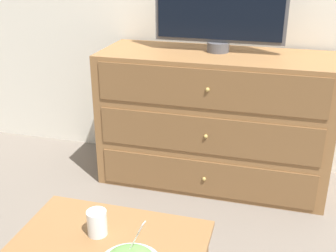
% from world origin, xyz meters
% --- Properties ---
extents(ground_plane, '(12.00, 12.00, 0.00)m').
position_xyz_m(ground_plane, '(0.00, 0.00, 0.00)').
color(ground_plane, '#70665B').
extents(dresser, '(1.41, 0.54, 0.85)m').
position_xyz_m(dresser, '(-0.00, -0.29, 0.42)').
color(dresser, olive).
rests_on(dresser, ground_plane).
extents(tv, '(0.78, 0.13, 0.54)m').
position_xyz_m(tv, '(-0.00, -0.24, 1.13)').
color(tv, '#515156').
rests_on(tv, dresser).
extents(drink_cup, '(0.08, 0.08, 0.10)m').
position_xyz_m(drink_cup, '(-0.24, -1.53, 0.45)').
color(drink_cup, white).
rests_on(drink_cup, coffee_table).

